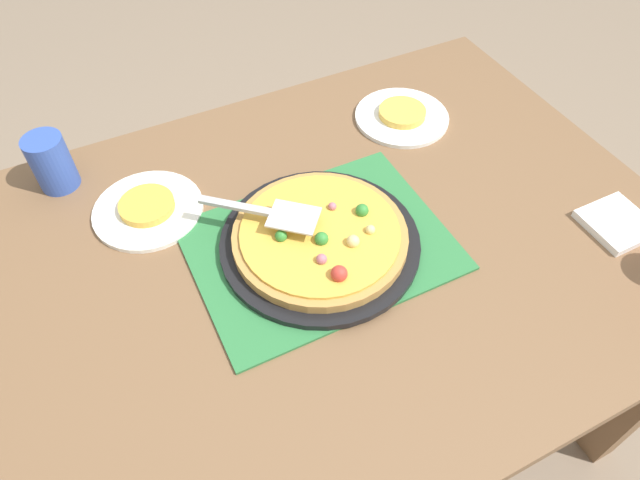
# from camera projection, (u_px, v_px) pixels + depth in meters

# --- Properties ---
(ground_plane) EXTENTS (8.00, 8.00, 0.00)m
(ground_plane) POSITION_uv_depth(u_px,v_px,m) (320.00, 409.00, 1.65)
(ground_plane) COLOR #84705B
(dining_table) EXTENTS (1.40, 1.00, 0.75)m
(dining_table) POSITION_uv_depth(u_px,v_px,m) (320.00, 280.00, 1.16)
(dining_table) COLOR brown
(dining_table) RESTS_ON ground_plane
(placemat) EXTENTS (0.48, 0.36, 0.01)m
(placemat) POSITION_uv_depth(u_px,v_px,m) (320.00, 246.00, 1.08)
(placemat) COLOR #2D753D
(placemat) RESTS_ON dining_table
(pizza_pan) EXTENTS (0.38, 0.38, 0.01)m
(pizza_pan) POSITION_uv_depth(u_px,v_px,m) (320.00, 242.00, 1.07)
(pizza_pan) COLOR black
(pizza_pan) RESTS_ON placemat
(pizza) EXTENTS (0.33, 0.33, 0.05)m
(pizza) POSITION_uv_depth(u_px,v_px,m) (321.00, 236.00, 1.05)
(pizza) COLOR #B78442
(pizza) RESTS_ON pizza_pan
(plate_near_left) EXTENTS (0.22, 0.22, 0.01)m
(plate_near_left) POSITION_uv_depth(u_px,v_px,m) (148.00, 210.00, 1.13)
(plate_near_left) COLOR white
(plate_near_left) RESTS_ON dining_table
(plate_far_right) EXTENTS (0.22, 0.22, 0.01)m
(plate_far_right) POSITION_uv_depth(u_px,v_px,m) (402.00, 117.00, 1.33)
(plate_far_right) COLOR white
(plate_far_right) RESTS_ON dining_table
(served_slice_left) EXTENTS (0.11, 0.11, 0.02)m
(served_slice_left) POSITION_uv_depth(u_px,v_px,m) (147.00, 205.00, 1.12)
(served_slice_left) COLOR gold
(served_slice_left) RESTS_ON plate_near_left
(served_slice_right) EXTENTS (0.11, 0.11, 0.02)m
(served_slice_right) POSITION_uv_depth(u_px,v_px,m) (402.00, 113.00, 1.32)
(served_slice_right) COLOR #EAB747
(served_slice_right) RESTS_ON plate_far_right
(cup_far) EXTENTS (0.08, 0.08, 0.12)m
(cup_far) POSITION_uv_depth(u_px,v_px,m) (51.00, 162.00, 1.14)
(cup_far) COLOR #3351AD
(cup_far) RESTS_ON dining_table
(pizza_server) EXTENTS (0.20, 0.18, 0.01)m
(pizza_server) POSITION_uv_depth(u_px,v_px,m) (269.00, 212.00, 1.04)
(pizza_server) COLOR silver
(pizza_server) RESTS_ON pizza
(napkin_stack) EXTENTS (0.12, 0.12, 0.02)m
(napkin_stack) POSITION_uv_depth(u_px,v_px,m) (617.00, 223.00, 1.11)
(napkin_stack) COLOR white
(napkin_stack) RESTS_ON dining_table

